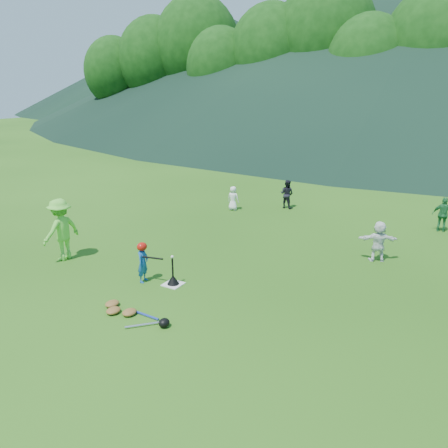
% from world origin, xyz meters
% --- Properties ---
extents(ground, '(120.00, 120.00, 0.00)m').
position_xyz_m(ground, '(0.00, 0.00, 0.00)').
color(ground, '#234E12').
rests_on(ground, ground).
extents(home_plate, '(0.45, 0.45, 0.02)m').
position_xyz_m(home_plate, '(0.00, 0.00, 0.01)').
color(home_plate, silver).
rests_on(home_plate, ground).
extents(baseball, '(0.08, 0.08, 0.08)m').
position_xyz_m(baseball, '(0.00, 0.00, 0.74)').
color(baseball, white).
rests_on(baseball, batting_tee).
extents(batter_child, '(0.31, 0.41, 1.01)m').
position_xyz_m(batter_child, '(-0.75, -0.22, 0.51)').
color(batter_child, '#1751A0').
rests_on(batter_child, ground).
extents(adult_coach, '(0.71, 1.17, 1.76)m').
position_xyz_m(adult_coach, '(-3.70, -0.19, 0.88)').
color(adult_coach, '#69D73F').
rests_on(adult_coach, ground).
extents(fielder_a, '(0.48, 0.32, 0.96)m').
position_xyz_m(fielder_a, '(-2.10, 6.81, 0.48)').
color(fielder_a, white).
rests_on(fielder_a, ground).
extents(fielder_b, '(0.60, 0.49, 1.16)m').
position_xyz_m(fielder_b, '(-0.38, 8.17, 0.58)').
color(fielder_b, black).
rests_on(fielder_b, ground).
extents(fielder_c, '(0.71, 0.34, 1.18)m').
position_xyz_m(fielder_c, '(5.34, 7.99, 0.59)').
color(fielder_c, '#216F38').
rests_on(fielder_c, ground).
extents(fielder_d, '(1.12, 0.76, 1.16)m').
position_xyz_m(fielder_d, '(4.01, 4.16, 0.58)').
color(fielder_d, white).
rests_on(fielder_d, ground).
extents(batting_tee, '(0.30, 0.30, 0.68)m').
position_xyz_m(batting_tee, '(0.00, 0.00, 0.13)').
color(batting_tee, black).
rests_on(batting_tee, home_plate).
extents(batter_gear, '(0.73, 0.26, 0.37)m').
position_xyz_m(batter_gear, '(-0.73, -0.22, 0.91)').
color(batter_gear, '#AE130B').
rests_on(batter_gear, ground).
extents(equipment_pile, '(1.80, 0.77, 0.19)m').
position_xyz_m(equipment_pile, '(0.10, -1.71, 0.07)').
color(equipment_pile, olive).
rests_on(equipment_pile, ground).
extents(outfield_fence, '(70.07, 0.08, 1.33)m').
position_xyz_m(outfield_fence, '(0.00, 28.00, 0.70)').
color(outfield_fence, gray).
rests_on(outfield_fence, ground).
extents(tree_line, '(70.04, 11.40, 14.82)m').
position_xyz_m(tree_line, '(0.20, 33.83, 8.21)').
color(tree_line, '#382314').
rests_on(tree_line, ground).
extents(distant_hills, '(155.00, 140.00, 32.00)m').
position_xyz_m(distant_hills, '(-7.63, 81.81, 14.98)').
color(distant_hills, black).
rests_on(distant_hills, ground).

